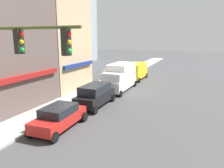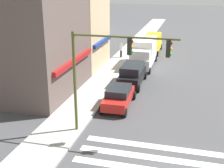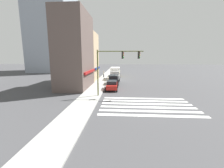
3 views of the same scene
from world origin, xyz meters
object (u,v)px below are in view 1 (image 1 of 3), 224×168
Objects in this scene: traffic_signal at (0,66)px; suv_black at (95,95)px; van_yellow at (136,71)px; box_truck_white at (120,77)px; pedestrian_white_shirt at (104,75)px; sedan_red at (59,117)px.

suv_black is (10.09, 0.59, -3.80)m from traffic_signal.
traffic_signal is at bearing -177.56° from van_yellow.
box_truck_white is 4.33m from pedestrian_white_shirt.
box_truck_white is 3.51× the size of pedestrian_white_shirt.
suv_black is 0.76× the size of box_truck_white.
traffic_signal reaches higher than suv_black.
suv_black reaches higher than sedan_red.
traffic_signal is at bearing -176.44° from suv_black.
pedestrian_white_shirt is at bearing 49.03° from box_truck_white.
suv_black is 9.80m from pedestrian_white_shirt.
sedan_red is 0.88× the size of van_yellow.
pedestrian_white_shirt reaches higher than sedan_red.
van_yellow is (23.53, 0.59, -3.55)m from traffic_signal.
pedestrian_white_shirt is at bearing 143.35° from van_yellow.
traffic_signal is 16.83m from box_truck_white.
sedan_red is at bearing 7.14° from traffic_signal.
traffic_signal reaches higher than sedan_red.
sedan_red is 0.72× the size of box_truck_white.
suv_black is 13.44m from van_yellow.
van_yellow is at bearing 0.22° from box_truck_white.
pedestrian_white_shirt is at bearing 11.18° from traffic_signal.
pedestrian_white_shirt is (19.34, 3.82, -3.76)m from traffic_signal.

